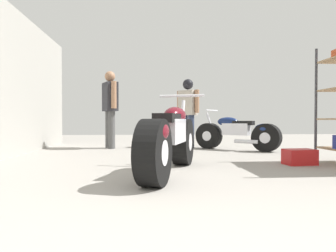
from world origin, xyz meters
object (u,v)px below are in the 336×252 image
object	(u,v)px
motorcycle_maroon_cruiser	(170,139)
motorcycle_black_naked	(238,133)
mechanic_with_helmet	(188,106)
red_toolbox	(300,157)
mechanic_in_blue	(110,105)

from	to	relation	value
motorcycle_maroon_cruiser	motorcycle_black_naked	xyz separation A→B (m)	(1.68, 2.80, -0.06)
motorcycle_maroon_cruiser	mechanic_with_helmet	world-z (taller)	mechanic_with_helmet
red_toolbox	mechanic_with_helmet	bearing A→B (deg)	112.71
mechanic_with_helmet	motorcycle_black_naked	bearing A→B (deg)	-38.07
motorcycle_black_naked	mechanic_with_helmet	world-z (taller)	mechanic_with_helmet
motorcycle_black_naked	mechanic_with_helmet	size ratio (longest dim) A/B	0.99
motorcycle_black_naked	red_toolbox	bearing A→B (deg)	-83.33
mechanic_in_blue	red_toolbox	size ratio (longest dim) A/B	4.14
mechanic_with_helmet	mechanic_in_blue	bearing A→B (deg)	-175.87
red_toolbox	mechanic_in_blue	bearing A→B (deg)	137.33
red_toolbox	motorcycle_black_naked	bearing A→B (deg)	96.67
motorcycle_black_naked	red_toolbox	xyz separation A→B (m)	(0.25, -2.17, -0.25)
motorcycle_black_naked	mechanic_in_blue	size ratio (longest dim) A/B	0.91
mechanic_in_blue	mechanic_with_helmet	distance (m)	1.82
mechanic_with_helmet	red_toolbox	world-z (taller)	mechanic_with_helmet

